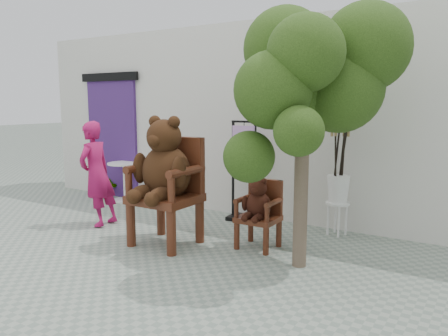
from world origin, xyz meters
name	(u,v)px	position (x,y,z in m)	size (l,w,h in m)	color
ground_plane	(138,269)	(0.00, 0.00, 0.00)	(60.00, 60.00, 0.00)	gray
back_wall	(268,120)	(0.00, 3.10, 1.50)	(9.00, 1.00, 3.00)	silver
doorway	(113,135)	(-3.00, 2.58, 1.16)	(1.40, 0.11, 2.33)	#412163
chair_big	(166,172)	(-0.29, 0.85, 0.92)	(0.77, 0.85, 1.62)	#3E1A0D
chair_small	(259,206)	(0.77, 1.34, 0.52)	(0.48, 0.48, 0.88)	#3E1A0D
person	(97,174)	(-1.70, 1.00, 0.76)	(0.55, 0.36, 1.51)	#A21350
cafe_table	(125,177)	(-2.49, 2.35, 0.44)	(0.60, 0.60, 0.70)	white
display_stand	(244,182)	(-0.02, 2.35, 0.58)	(0.48, 0.38, 1.51)	black
stool_bucket	(338,188)	(1.43, 2.35, 0.64)	(0.32, 0.32, 1.45)	white
tree	(312,74)	(1.45, 1.21, 2.08)	(1.87, 1.74, 2.88)	#4D3D2E
potted_plant	(105,187)	(-3.02, 2.35, 0.21)	(0.38, 0.33, 0.42)	#1B340E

